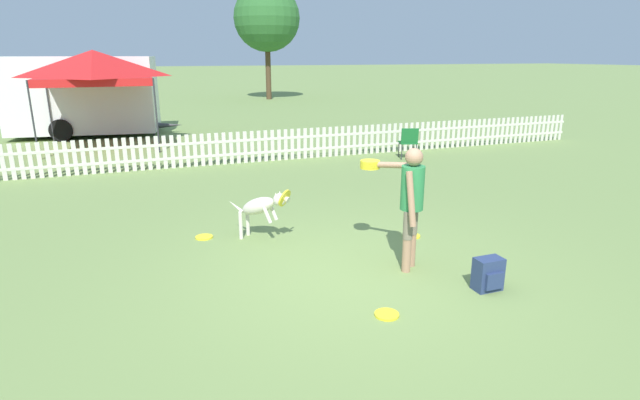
{
  "coord_description": "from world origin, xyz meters",
  "views": [
    {
      "loc": [
        -2.35,
        -5.09,
        2.58
      ],
      "look_at": [
        -0.13,
        0.84,
        0.73
      ],
      "focal_mm": 28.0,
      "sensor_mm": 36.0,
      "label": 1
    }
  ],
  "objects_px": {
    "handler_person": "(408,194)",
    "equipment_trailer": "(84,95)",
    "frisbee_near_dog": "(204,237)",
    "canopy_tent_main": "(94,67)",
    "leaping_dog": "(262,206)",
    "backpack_on_grass": "(488,274)",
    "frisbee_near_handler": "(412,236)",
    "folding_chair_center": "(409,140)",
    "frisbee_midfield": "(387,314)",
    "tree_left_grove": "(267,18)"
  },
  "relations": [
    {
      "from": "frisbee_near_dog",
      "to": "equipment_trailer",
      "type": "xyz_separation_m",
      "value": [
        -2.21,
        11.19,
        1.32
      ]
    },
    {
      "from": "handler_person",
      "to": "frisbee_midfield",
      "type": "height_order",
      "value": "handler_person"
    },
    {
      "from": "leaping_dog",
      "to": "folding_chair_center",
      "type": "relative_size",
      "value": 1.07
    },
    {
      "from": "leaping_dog",
      "to": "tree_left_grove",
      "type": "distance_m",
      "value": 24.23
    },
    {
      "from": "frisbee_midfield",
      "to": "tree_left_grove",
      "type": "height_order",
      "value": "tree_left_grove"
    },
    {
      "from": "canopy_tent_main",
      "to": "equipment_trailer",
      "type": "distance_m",
      "value": 2.76
    },
    {
      "from": "frisbee_near_dog",
      "to": "backpack_on_grass",
      "type": "height_order",
      "value": "backpack_on_grass"
    },
    {
      "from": "frisbee_near_handler",
      "to": "frisbee_midfield",
      "type": "relative_size",
      "value": 1.0
    },
    {
      "from": "handler_person",
      "to": "folding_chair_center",
      "type": "bearing_deg",
      "value": 16.94
    },
    {
      "from": "frisbee_midfield",
      "to": "frisbee_near_dog",
      "type": "bearing_deg",
      "value": 115.95
    },
    {
      "from": "backpack_on_grass",
      "to": "equipment_trailer",
      "type": "xyz_separation_m",
      "value": [
        -5.0,
        14.02,
        1.14
      ]
    },
    {
      "from": "handler_person",
      "to": "leaping_dog",
      "type": "bearing_deg",
      "value": 90.47
    },
    {
      "from": "leaping_dog",
      "to": "backpack_on_grass",
      "type": "distance_m",
      "value": 3.18
    },
    {
      "from": "tree_left_grove",
      "to": "backpack_on_grass",
      "type": "bearing_deg",
      "value": -99.41
    },
    {
      "from": "handler_person",
      "to": "tree_left_grove",
      "type": "relative_size",
      "value": 0.23
    },
    {
      "from": "frisbee_midfield",
      "to": "folding_chair_center",
      "type": "xyz_separation_m",
      "value": [
        4.28,
        6.95,
        0.47
      ]
    },
    {
      "from": "frisbee_near_handler",
      "to": "canopy_tent_main",
      "type": "height_order",
      "value": "canopy_tent_main"
    },
    {
      "from": "equipment_trailer",
      "to": "folding_chair_center",
      "type": "bearing_deg",
      "value": -34.56
    },
    {
      "from": "backpack_on_grass",
      "to": "tree_left_grove",
      "type": "xyz_separation_m",
      "value": [
        4.22,
        25.49,
        4.42
      ]
    },
    {
      "from": "leaping_dog",
      "to": "frisbee_near_handler",
      "type": "distance_m",
      "value": 2.24
    },
    {
      "from": "frisbee_near_handler",
      "to": "folding_chair_center",
      "type": "relative_size",
      "value": 0.32
    },
    {
      "from": "leaping_dog",
      "to": "frisbee_near_dog",
      "type": "distance_m",
      "value": 1.01
    },
    {
      "from": "frisbee_midfield",
      "to": "backpack_on_grass",
      "type": "xyz_separation_m",
      "value": [
        1.35,
        0.13,
        0.18
      ]
    },
    {
      "from": "frisbee_midfield",
      "to": "handler_person",
      "type": "bearing_deg",
      "value": 52.37
    },
    {
      "from": "frisbee_near_handler",
      "to": "frisbee_midfield",
      "type": "distance_m",
      "value": 2.41
    },
    {
      "from": "backpack_on_grass",
      "to": "tree_left_grove",
      "type": "distance_m",
      "value": 26.21
    },
    {
      "from": "backpack_on_grass",
      "to": "folding_chair_center",
      "type": "bearing_deg",
      "value": 66.79
    },
    {
      "from": "frisbee_near_handler",
      "to": "frisbee_near_dog",
      "type": "relative_size",
      "value": 1.0
    },
    {
      "from": "leaping_dog",
      "to": "backpack_on_grass",
      "type": "height_order",
      "value": "leaping_dog"
    },
    {
      "from": "frisbee_near_dog",
      "to": "frisbee_midfield",
      "type": "relative_size",
      "value": 1.0
    },
    {
      "from": "frisbee_midfield",
      "to": "backpack_on_grass",
      "type": "relative_size",
      "value": 0.67
    },
    {
      "from": "handler_person",
      "to": "frisbee_near_handler",
      "type": "height_order",
      "value": "handler_person"
    },
    {
      "from": "leaping_dog",
      "to": "canopy_tent_main",
      "type": "relative_size",
      "value": 0.29
    },
    {
      "from": "frisbee_midfield",
      "to": "tree_left_grove",
      "type": "distance_m",
      "value": 26.62
    },
    {
      "from": "frisbee_midfield",
      "to": "folding_chair_center",
      "type": "relative_size",
      "value": 0.32
    },
    {
      "from": "handler_person",
      "to": "backpack_on_grass",
      "type": "bearing_deg",
      "value": -99.98
    },
    {
      "from": "equipment_trailer",
      "to": "tree_left_grove",
      "type": "bearing_deg",
      "value": 58.85
    },
    {
      "from": "handler_person",
      "to": "equipment_trailer",
      "type": "relative_size",
      "value": 0.28
    },
    {
      "from": "canopy_tent_main",
      "to": "backpack_on_grass",
      "type": "bearing_deg",
      "value": -68.74
    },
    {
      "from": "frisbee_near_dog",
      "to": "canopy_tent_main",
      "type": "bearing_deg",
      "value": 100.95
    },
    {
      "from": "folding_chair_center",
      "to": "backpack_on_grass",
      "type": "bearing_deg",
      "value": 84.64
    },
    {
      "from": "frisbee_midfield",
      "to": "equipment_trailer",
      "type": "relative_size",
      "value": 0.05
    },
    {
      "from": "handler_person",
      "to": "leaping_dog",
      "type": "xyz_separation_m",
      "value": [
        -1.44,
        1.55,
        -0.44
      ]
    },
    {
      "from": "handler_person",
      "to": "tree_left_grove",
      "type": "bearing_deg",
      "value": 36.41
    },
    {
      "from": "backpack_on_grass",
      "to": "equipment_trailer",
      "type": "distance_m",
      "value": 14.93
    },
    {
      "from": "leaping_dog",
      "to": "tree_left_grove",
      "type": "bearing_deg",
      "value": -147.7
    },
    {
      "from": "leaping_dog",
      "to": "backpack_on_grass",
      "type": "xyz_separation_m",
      "value": [
        2.01,
        -2.43,
        -0.33
      ]
    },
    {
      "from": "frisbee_near_dog",
      "to": "equipment_trailer",
      "type": "height_order",
      "value": "equipment_trailer"
    },
    {
      "from": "frisbee_near_dog",
      "to": "folding_chair_center",
      "type": "relative_size",
      "value": 0.32
    },
    {
      "from": "frisbee_near_handler",
      "to": "equipment_trailer",
      "type": "xyz_separation_m",
      "value": [
        -5.09,
        12.21,
        1.32
      ]
    }
  ]
}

